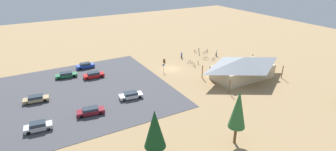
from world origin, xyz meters
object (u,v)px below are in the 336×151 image
(bicycle_white_by_bin, at_px, (198,62))
(car_white_by_curb, at_px, (131,95))
(bicycle_green_yard_center, at_px, (205,52))
(car_silver_aisle_side, at_px, (38,126))
(trash_bin, at_px, (164,61))
(visitor_near_lot, at_px, (182,55))
(bike_pavilion, at_px, (243,66))
(bicycle_black_front_row, at_px, (213,59))
(pine_far_west, at_px, (155,129))
(car_tan_end_stall, at_px, (36,99))
(bicycle_blue_lone_east, at_px, (190,62))
(bicycle_black_lone_west, at_px, (205,58))
(pine_west, at_px, (238,110))
(car_green_mid_lot, at_px, (66,75))
(bicycle_silver_edge_south, at_px, (199,54))
(bicycle_orange_near_sign, at_px, (224,60))
(bicycle_red_trailside, at_px, (195,52))
(bicycle_teal_yard_front, at_px, (199,50))
(car_maroon_front_row, at_px, (91,111))
(bicycle_purple_yard_left, at_px, (207,51))
(car_red_back_corner, at_px, (94,75))
(car_blue_far_end, at_px, (85,66))
(visitor_by_pavilion, at_px, (216,53))
(lot_sign, at_px, (164,67))
(bicycle_yellow_edge_north, at_px, (194,65))

(bicycle_white_by_bin, distance_m, car_white_by_curb, 24.96)
(bicycle_green_yard_center, xyz_separation_m, car_silver_aisle_side, (47.01, 18.59, 0.39))
(trash_bin, bearing_deg, visitor_near_lot, -174.76)
(bike_pavilion, height_order, bicycle_black_front_row, bike_pavilion)
(pine_far_west, relative_size, bicycle_black_front_row, 5.13)
(car_tan_end_stall, bearing_deg, bicycle_blue_lone_east, -174.98)
(bicycle_black_lone_west, distance_m, car_white_by_curb, 29.00)
(pine_west, distance_m, car_green_mid_lot, 41.97)
(bicycle_silver_edge_south, height_order, bicycle_orange_near_sign, bicycle_silver_edge_south)
(bicycle_red_trailside, xyz_separation_m, car_white_by_curb, (27.76, 17.63, 0.33))
(bicycle_teal_yard_front, distance_m, visitor_near_lot, 8.65)
(bicycle_black_front_row, height_order, car_tan_end_stall, car_tan_end_stall)
(bicycle_silver_edge_south, distance_m, car_maroon_front_row, 39.79)
(bicycle_red_trailside, relative_size, car_white_by_curb, 0.35)
(bicycle_purple_yard_left, bearing_deg, bicycle_black_lone_west, 48.89)
(car_green_mid_lot, bearing_deg, bicycle_green_yard_center, 177.79)
(car_tan_end_stall, bearing_deg, car_white_by_curb, 155.16)
(car_red_back_corner, bearing_deg, car_green_mid_lot, -30.61)
(car_tan_end_stall, height_order, car_blue_far_end, car_blue_far_end)
(bike_pavilion, height_order, pine_far_west, pine_far_west)
(bicycle_orange_near_sign, xyz_separation_m, car_maroon_front_row, (39.02, 10.00, 0.38))
(car_white_by_curb, bearing_deg, bike_pavilion, 172.98)
(bicycle_green_yard_center, relative_size, bicycle_white_by_bin, 1.19)
(pine_west, relative_size, bicycle_white_by_bin, 5.89)
(bicycle_blue_lone_east, relative_size, car_red_back_corner, 0.34)
(pine_west, bearing_deg, visitor_near_lot, -110.60)
(car_tan_end_stall, xyz_separation_m, car_white_by_curb, (-16.47, 7.62, 0.00))
(bicycle_teal_yard_front, height_order, bicycle_black_lone_west, bicycle_teal_yard_front)
(visitor_near_lot, relative_size, visitor_by_pavilion, 0.99)
(bicycle_orange_near_sign, relative_size, car_silver_aisle_side, 0.38)
(lot_sign, distance_m, bicycle_orange_near_sign, 18.33)
(bicycle_green_yard_center, relative_size, visitor_by_pavilion, 0.95)
(car_silver_aisle_side, bearing_deg, car_white_by_curb, -170.16)
(bike_pavilion, bearing_deg, car_maroon_front_row, -1.66)
(car_red_back_corner, distance_m, visitor_by_pavilion, 34.95)
(visitor_near_lot, bearing_deg, pine_west, 69.40)
(trash_bin, xyz_separation_m, car_white_by_curb, (15.78, 14.99, 0.25))
(bicycle_green_yard_center, distance_m, car_green_mid_lot, 39.08)
(bicycle_green_yard_center, bearing_deg, bicycle_yellow_edge_north, 39.56)
(bicycle_blue_lone_east, bearing_deg, pine_west, 67.21)
(trash_bin, distance_m, car_blue_far_end, 20.46)
(car_maroon_front_row, bearing_deg, car_silver_aisle_side, 4.86)
(bicycle_yellow_edge_north, distance_m, car_silver_aisle_side, 39.62)
(pine_far_west, distance_m, bicycle_purple_yard_left, 50.46)
(bicycle_black_front_row, xyz_separation_m, car_silver_aisle_side, (45.48, 12.74, 0.39))
(car_white_by_curb, bearing_deg, bicycle_teal_yard_front, -148.04)
(bicycle_purple_yard_left, distance_m, bicycle_orange_near_sign, 8.94)
(pine_west, relative_size, car_red_back_corner, 1.83)
(car_maroon_front_row, relative_size, visitor_by_pavilion, 2.70)
(bicycle_white_by_bin, bearing_deg, bicycle_purple_yard_left, -139.91)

